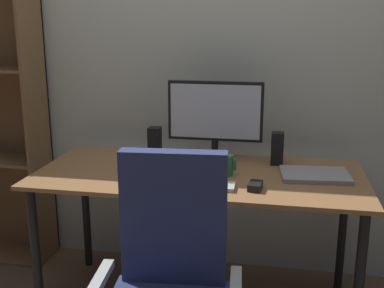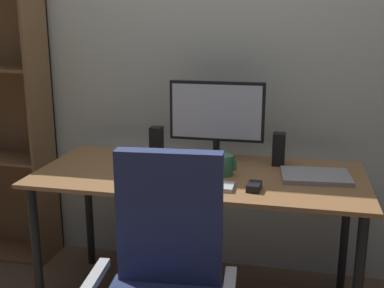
{
  "view_description": "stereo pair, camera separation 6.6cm",
  "coord_description": "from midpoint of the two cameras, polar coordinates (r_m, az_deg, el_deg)",
  "views": [
    {
      "loc": [
        0.39,
        -2.23,
        1.47
      ],
      "look_at": [
        -0.03,
        -0.05,
        0.9
      ],
      "focal_mm": 44.94,
      "sensor_mm": 36.0,
      "label": 1
    },
    {
      "loc": [
        0.45,
        -2.22,
        1.47
      ],
      "look_at": [
        -0.03,
        -0.05,
        0.9
      ],
      "focal_mm": 44.94,
      "sensor_mm": 36.0,
      "label": 2
    }
  ],
  "objects": [
    {
      "name": "keyboard",
      "position": [
        2.17,
        0.41,
        -4.91
      ],
      "size": [
        0.29,
        0.11,
        0.02
      ],
      "primitive_type": "cube",
      "rotation": [
        0.0,
        0.0,
        0.02
      ],
      "color": "#B7BABC",
      "rests_on": "desk"
    },
    {
      "name": "desk",
      "position": [
        2.4,
        0.05,
        -5.24
      ],
      "size": [
        1.61,
        0.73,
        0.74
      ],
      "color": "olive",
      "rests_on": "ground"
    },
    {
      "name": "laptop",
      "position": [
        2.37,
        13.6,
        -3.59
      ],
      "size": [
        0.34,
        0.26,
        0.02
      ],
      "primitive_type": "cube",
      "rotation": [
        0.0,
        0.0,
        0.09
      ],
      "color": "#99999E",
      "rests_on": "desk"
    },
    {
      "name": "speaker_left",
      "position": [
        2.62,
        -5.17,
        0.16
      ],
      "size": [
        0.06,
        0.07,
        0.17
      ],
      "primitive_type": "cube",
      "color": "black",
      "rests_on": "desk"
    },
    {
      "name": "speaker_right",
      "position": [
        2.52,
        9.35,
        -0.53
      ],
      "size": [
        0.06,
        0.07,
        0.17
      ],
      "primitive_type": "cube",
      "color": "black",
      "rests_on": "desk"
    },
    {
      "name": "mouse",
      "position": [
        2.16,
        6.64,
        -4.97
      ],
      "size": [
        0.07,
        0.1,
        0.03
      ],
      "primitive_type": "cube",
      "rotation": [
        0.0,
        0.0,
        -0.1
      ],
      "color": "black",
      "rests_on": "desk"
    },
    {
      "name": "back_wall",
      "position": [
        2.79,
        2.12,
        11.0
      ],
      "size": [
        6.4,
        0.1,
        2.6
      ],
      "primitive_type": "cube",
      "color": "beige",
      "rests_on": "ground"
    },
    {
      "name": "monitor",
      "position": [
        2.52,
        2.01,
        3.32
      ],
      "size": [
        0.5,
        0.2,
        0.42
      ],
      "color": "black",
      "rests_on": "desk"
    },
    {
      "name": "coffee_mug",
      "position": [
        2.33,
        3.14,
        -2.5
      ],
      "size": [
        0.1,
        0.08,
        0.1
      ],
      "color": "#387F51",
      "rests_on": "desk"
    }
  ]
}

